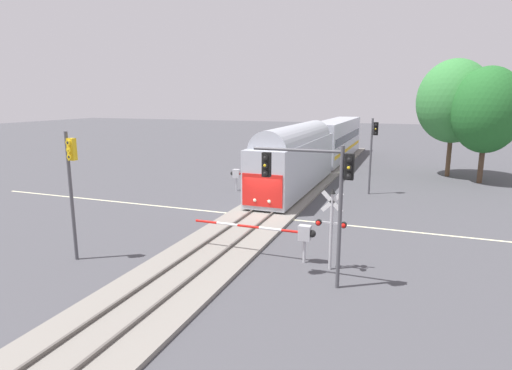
% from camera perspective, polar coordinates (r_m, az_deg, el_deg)
% --- Properties ---
extents(ground_plane, '(220.00, 220.00, 0.00)m').
position_cam_1_polar(ground_plane, '(27.55, 0.66, -4.27)').
color(ground_plane, '#47474C').
extents(road_centre_stripe, '(44.00, 0.20, 0.01)m').
position_cam_1_polar(road_centre_stripe, '(27.55, 0.66, -4.26)').
color(road_centre_stripe, beige).
rests_on(road_centre_stripe, ground).
extents(railway_track, '(4.40, 80.00, 0.32)m').
position_cam_1_polar(railway_track, '(27.53, 0.66, -4.08)').
color(railway_track, gray).
rests_on(railway_track, ground).
extents(commuter_train, '(3.04, 37.94, 5.16)m').
position_cam_1_polar(commuter_train, '(43.90, 8.61, 5.27)').
color(commuter_train, '#B2B7C1').
rests_on(commuter_train, railway_track).
extents(crossing_gate_near, '(6.21, 0.40, 1.80)m').
position_cam_1_polar(crossing_gate_near, '(19.95, 4.53, -6.39)').
color(crossing_gate_near, '#B7B7BC').
rests_on(crossing_gate_near, ground).
extents(crossing_signal_mast, '(1.36, 0.44, 3.71)m').
position_cam_1_polar(crossing_signal_mast, '(18.87, 10.14, -4.79)').
color(crossing_signal_mast, '#B2B2B7').
rests_on(crossing_signal_mast, ground).
extents(crossing_gate_far, '(5.80, 0.40, 1.80)m').
position_cam_1_polar(crossing_gate_far, '(34.68, -1.69, 1.41)').
color(crossing_gate_far, '#B7B7BC').
rests_on(crossing_gate_far, ground).
extents(traffic_signal_near_right, '(4.05, 0.38, 5.79)m').
position_cam_1_polar(traffic_signal_near_right, '(16.77, 8.10, 0.51)').
color(traffic_signal_near_right, '#4C4C51').
rests_on(traffic_signal_near_right, ground).
extents(traffic_signal_near_left, '(0.53, 0.38, 6.09)m').
position_cam_1_polar(traffic_signal_near_left, '(21.08, -23.67, 1.13)').
color(traffic_signal_near_left, '#4C4C51').
rests_on(traffic_signal_near_left, ground).
extents(traffic_signal_far_side, '(0.53, 0.38, 6.03)m').
position_cam_1_polar(traffic_signal_far_side, '(34.47, 15.51, 5.34)').
color(traffic_signal_far_side, '#4C4C51').
rests_on(traffic_signal_far_side, ground).
extents(maple_right_background, '(5.95, 5.95, 10.32)m').
position_cam_1_polar(maple_right_background, '(42.77, 28.71, 8.85)').
color(maple_right_background, '#4C3828').
rests_on(maple_right_background, ground).
extents(oak_far_right, '(6.84, 6.84, 11.24)m').
position_cam_1_polar(oak_far_right, '(45.22, 25.14, 10.19)').
color(oak_far_right, brown).
rests_on(oak_far_right, ground).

